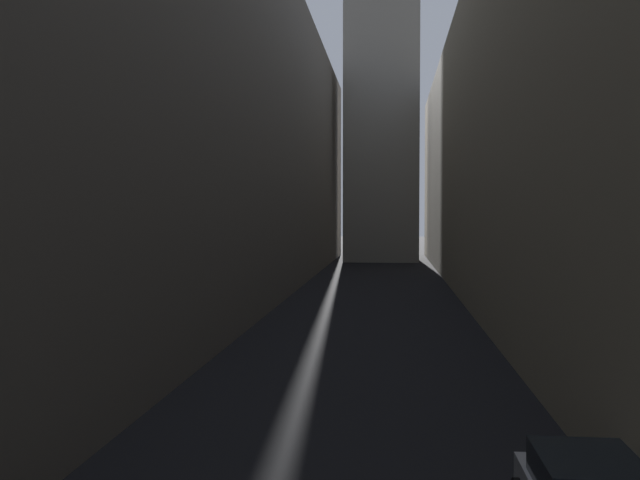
# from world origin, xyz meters

# --- Properties ---
(ground_plane) EXTENTS (264.00, 264.00, 0.00)m
(ground_plane) POSITION_xyz_m (0.00, 48.00, 0.00)
(ground_plane) COLOR black
(building_block_left) EXTENTS (12.00, 108.00, 21.91)m
(building_block_left) POSITION_xyz_m (-11.50, 50.00, 10.96)
(building_block_left) COLOR #60594F
(building_block_left) RESTS_ON ground
(building_block_right) EXTENTS (15.15, 108.00, 19.45)m
(building_block_right) POSITION_xyz_m (13.07, 50.00, 9.73)
(building_block_right) COLOR gray
(building_block_right) RESTS_ON ground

